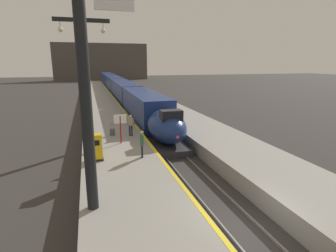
{
  "coord_description": "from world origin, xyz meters",
  "views": [
    {
      "loc": [
        -5.79,
        -8.22,
        6.8
      ],
      "look_at": [
        0.18,
        11.7,
        1.8
      ],
      "focal_mm": 28.45,
      "sensor_mm": 36.0,
      "label": 1
    }
  ],
  "objects_px": {
    "highspeed_train_main": "(118,87)",
    "rolling_suitcase": "(112,132)",
    "station_column_mid": "(85,67)",
    "ticket_machine_yellow": "(96,148)",
    "passenger_near_edge": "(131,124)",
    "passenger_mid_platform": "(142,142)",
    "departure_info_board": "(120,123)",
    "station_column_near": "(84,60)"
  },
  "relations": [
    {
      "from": "passenger_mid_platform",
      "to": "departure_info_board",
      "type": "distance_m",
      "value": 3.53
    },
    {
      "from": "station_column_mid",
      "to": "departure_info_board",
      "type": "xyz_separation_m",
      "value": [
        2.17,
        -2.74,
        -3.91
      ]
    },
    {
      "from": "station_column_near",
      "to": "passenger_mid_platform",
      "type": "bearing_deg",
      "value": 60.02
    },
    {
      "from": "station_column_mid",
      "to": "ticket_machine_yellow",
      "type": "distance_m",
      "value": 7.45
    },
    {
      "from": "station_column_mid",
      "to": "rolling_suitcase",
      "type": "height_order",
      "value": "station_column_mid"
    },
    {
      "from": "station_column_near",
      "to": "ticket_machine_yellow",
      "type": "bearing_deg",
      "value": 86.94
    },
    {
      "from": "highspeed_train_main",
      "to": "station_column_near",
      "type": "bearing_deg",
      "value": -97.71
    },
    {
      "from": "station_column_mid",
      "to": "ticket_machine_yellow",
      "type": "xyz_separation_m",
      "value": [
        0.35,
        -5.79,
        -4.68
      ]
    },
    {
      "from": "passenger_near_edge",
      "to": "departure_info_board",
      "type": "distance_m",
      "value": 2.12
    },
    {
      "from": "passenger_near_edge",
      "to": "passenger_mid_platform",
      "type": "bearing_deg",
      "value": -91.24
    },
    {
      "from": "passenger_near_edge",
      "to": "passenger_mid_platform",
      "type": "height_order",
      "value": "same"
    },
    {
      "from": "station_column_mid",
      "to": "highspeed_train_main",
      "type": "bearing_deg",
      "value": 79.52
    },
    {
      "from": "passenger_mid_platform",
      "to": "rolling_suitcase",
      "type": "bearing_deg",
      "value": 102.88
    },
    {
      "from": "highspeed_train_main",
      "to": "passenger_near_edge",
      "type": "bearing_deg",
      "value": -94.76
    },
    {
      "from": "passenger_mid_platform",
      "to": "rolling_suitcase",
      "type": "distance_m",
      "value": 5.88
    },
    {
      "from": "station_column_mid",
      "to": "rolling_suitcase",
      "type": "relative_size",
      "value": 9.15
    },
    {
      "from": "station_column_near",
      "to": "station_column_mid",
      "type": "height_order",
      "value": "station_column_near"
    },
    {
      "from": "station_column_near",
      "to": "passenger_near_edge",
      "type": "height_order",
      "value": "station_column_near"
    },
    {
      "from": "station_column_near",
      "to": "departure_info_board",
      "type": "relative_size",
      "value": 4.51
    },
    {
      "from": "passenger_near_edge",
      "to": "ticket_machine_yellow",
      "type": "height_order",
      "value": "passenger_near_edge"
    },
    {
      "from": "station_column_near",
      "to": "rolling_suitcase",
      "type": "xyz_separation_m",
      "value": [
        1.7,
        10.9,
        -5.53
      ]
    },
    {
      "from": "station_column_near",
      "to": "departure_info_board",
      "type": "distance_m",
      "value": 9.84
    },
    {
      "from": "passenger_mid_platform",
      "to": "departure_info_board",
      "type": "bearing_deg",
      "value": 104.77
    },
    {
      "from": "passenger_near_edge",
      "to": "ticket_machine_yellow",
      "type": "xyz_separation_m",
      "value": [
        -2.82,
        -4.85,
        -0.25
      ]
    },
    {
      "from": "passenger_mid_platform",
      "to": "ticket_machine_yellow",
      "type": "bearing_deg",
      "value": 173.04
    },
    {
      "from": "station_column_mid",
      "to": "departure_info_board",
      "type": "relative_size",
      "value": 4.24
    },
    {
      "from": "highspeed_train_main",
      "to": "station_column_near",
      "type": "height_order",
      "value": "station_column_near"
    },
    {
      "from": "highspeed_train_main",
      "to": "rolling_suitcase",
      "type": "bearing_deg",
      "value": -97.31
    },
    {
      "from": "station_column_near",
      "to": "passenger_mid_platform",
      "type": "relative_size",
      "value": 5.66
    },
    {
      "from": "passenger_near_edge",
      "to": "rolling_suitcase",
      "type": "distance_m",
      "value": 1.65
    },
    {
      "from": "highspeed_train_main",
      "to": "passenger_mid_platform",
      "type": "bearing_deg",
      "value": -94.28
    },
    {
      "from": "station_column_near",
      "to": "rolling_suitcase",
      "type": "bearing_deg",
      "value": 81.13
    },
    {
      "from": "passenger_mid_platform",
      "to": "rolling_suitcase",
      "type": "xyz_separation_m",
      "value": [
        -1.3,
        5.69,
        -0.69
      ]
    },
    {
      "from": "station_column_near",
      "to": "passenger_mid_platform",
      "type": "xyz_separation_m",
      "value": [
        3.0,
        5.21,
        -4.84
      ]
    },
    {
      "from": "station_column_near",
      "to": "departure_info_board",
      "type": "xyz_separation_m",
      "value": [
        2.11,
        8.59,
        -4.33
      ]
    },
    {
      "from": "passenger_mid_platform",
      "to": "highspeed_train_main",
      "type": "bearing_deg",
      "value": 85.72
    },
    {
      "from": "station_column_near",
      "to": "rolling_suitcase",
      "type": "distance_m",
      "value": 12.34
    },
    {
      "from": "station_column_near",
      "to": "rolling_suitcase",
      "type": "height_order",
      "value": "station_column_near"
    },
    {
      "from": "station_column_near",
      "to": "highspeed_train_main",
      "type": "bearing_deg",
      "value": 82.29
    },
    {
      "from": "station_column_mid",
      "to": "rolling_suitcase",
      "type": "distance_m",
      "value": 5.42
    },
    {
      "from": "highspeed_train_main",
      "to": "passenger_mid_platform",
      "type": "xyz_separation_m",
      "value": [
        -2.84,
        -38.0,
        0.06
      ]
    },
    {
      "from": "rolling_suitcase",
      "to": "ticket_machine_yellow",
      "type": "relative_size",
      "value": 0.61
    }
  ]
}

